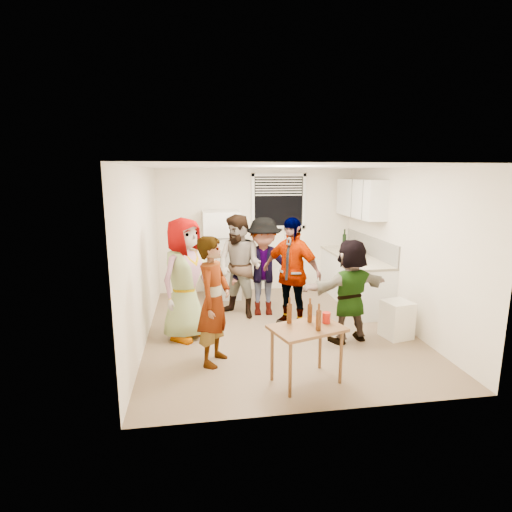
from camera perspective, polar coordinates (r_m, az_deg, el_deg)
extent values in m
cube|color=white|center=(7.85, -4.93, 0.23)|extent=(0.70, 0.70, 1.70)
cube|color=white|center=(7.80, 13.80, -3.32)|extent=(0.60, 2.20, 0.86)
cube|color=beige|center=(7.70, 13.96, -0.08)|extent=(0.64, 2.22, 0.04)
cube|color=beige|center=(7.77, 15.97, 1.43)|extent=(0.03, 2.20, 0.36)
cube|color=white|center=(7.79, 14.67, 7.97)|extent=(0.34, 1.60, 0.70)
cylinder|color=white|center=(7.57, 14.20, -0.13)|extent=(0.12, 0.12, 0.26)
cylinder|color=black|center=(8.36, 12.44, 1.04)|extent=(0.08, 0.08, 0.30)
cylinder|color=#47230C|center=(7.32, 14.34, -0.53)|extent=(0.06, 0.06, 0.23)
cylinder|color=#093EBC|center=(7.02, 14.49, -1.05)|extent=(0.09, 0.09, 0.12)
cube|color=gold|center=(8.31, 13.82, 1.46)|extent=(0.02, 0.19, 0.16)
cube|color=white|center=(6.37, 19.45, -8.77)|extent=(0.44, 0.44, 0.55)
cylinder|color=#47230C|center=(4.82, 7.66, -9.33)|extent=(0.06, 0.06, 0.22)
cylinder|color=#AA160B|center=(4.82, 9.99, -9.38)|extent=(0.10, 0.10, 0.13)
imported|color=gray|center=(6.19, -9.84, -11.31)|extent=(1.92, 1.85, 0.57)
imported|color=#141933|center=(5.39, -5.85, -14.81)|extent=(1.75, 1.25, 0.40)
imported|color=brown|center=(6.95, -2.32, -8.55)|extent=(1.76, 1.88, 0.66)
imported|color=#45454B|center=(7.05, 1.04, -8.23)|extent=(1.24, 1.78, 0.63)
imported|color=black|center=(6.55, 4.89, -9.86)|extent=(1.95, 1.97, 0.43)
imported|color=#F0784C|center=(6.14, 12.97, -11.65)|extent=(1.73, 1.81, 0.45)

